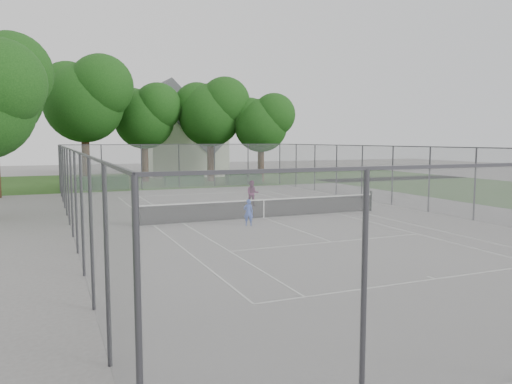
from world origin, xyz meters
name	(u,v)px	position (x,y,z in m)	size (l,w,h in m)	color
ground	(264,218)	(0.00, 0.00, 0.00)	(120.00, 120.00, 0.00)	slate
grass_far	(157,180)	(0.00, 26.00, 0.00)	(60.00, 20.00, 0.00)	#224614
court_markings	(264,218)	(0.00, 0.00, 0.01)	(11.03, 23.83, 0.01)	silver
tennis_net	(264,208)	(0.00, 0.00, 0.51)	(12.87, 0.10, 1.10)	black
perimeter_fence	(264,182)	(0.00, 0.00, 1.81)	(18.08, 34.08, 3.52)	#38383D
tree_far_left	(85,96)	(-6.69, 21.67, 7.47)	(7.56, 6.90, 10.86)	#382114
tree_far_midleft	(145,114)	(-1.35, 23.99, 6.21)	(6.29, 5.74, 9.04)	#382114
tree_far_midright	(211,110)	(4.48, 22.42, 6.63)	(6.71, 6.13, 9.65)	#382114
tree_far_right	(262,121)	(8.64, 20.12, 5.58)	(5.65, 5.16, 8.13)	#382114
hedge_left	(102,183)	(-5.92, 18.34, 0.50)	(4.04, 1.21, 1.01)	#154317
hedge_mid	(184,180)	(0.78, 18.54, 0.52)	(3.29, 0.94, 1.03)	#154317
hedge_right	(244,179)	(5.89, 17.76, 0.45)	(3.02, 1.11, 0.91)	#154317
house	(185,138)	(3.90, 30.03, 4.03)	(8.04, 6.23, 10.01)	white
girl_player	(248,212)	(-1.52, -1.73, 0.60)	(0.44, 0.29, 1.20)	blue
woman_player	(252,193)	(1.17, 4.33, 0.75)	(0.73, 0.57, 1.50)	#66224D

